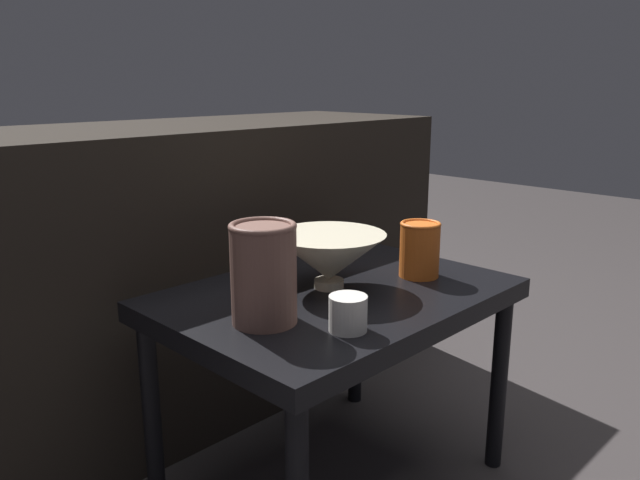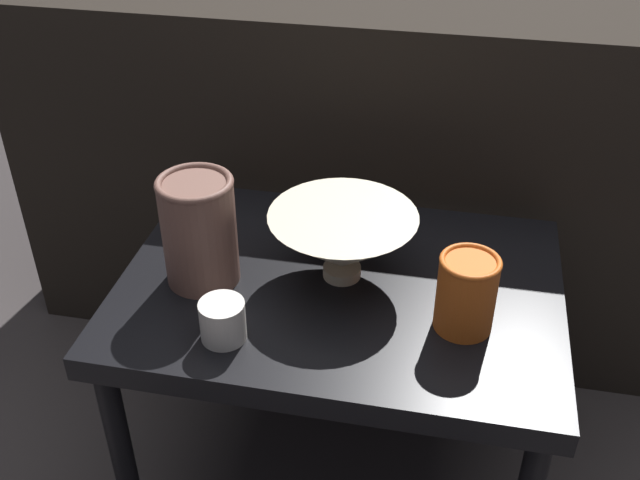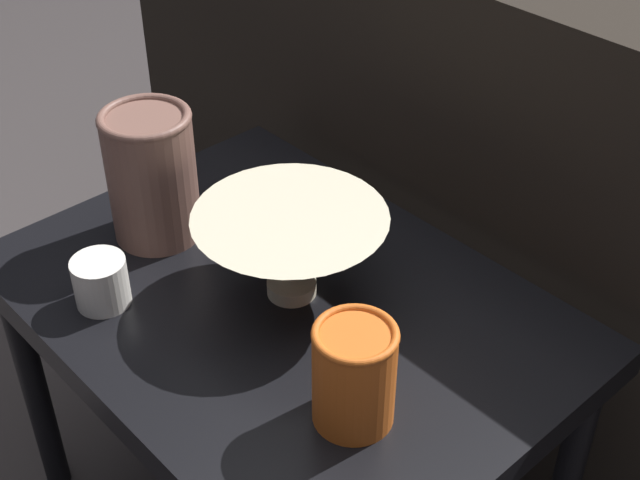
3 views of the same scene
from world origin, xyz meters
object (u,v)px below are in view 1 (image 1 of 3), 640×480
(vase_colorful_right, at_px, (420,248))
(cup, at_px, (348,313))
(bowl, at_px, (328,257))
(vase_textured_left, at_px, (264,272))

(vase_colorful_right, xyz_separation_m, cup, (-0.33, -0.09, -0.03))
(bowl, bearing_deg, cup, -127.57)
(vase_textured_left, height_order, cup, vase_textured_left)
(bowl, bearing_deg, vase_textured_left, -167.11)
(vase_textured_left, bearing_deg, vase_colorful_right, -5.04)
(vase_textured_left, xyz_separation_m, vase_colorful_right, (0.40, -0.04, -0.03))
(cup, bearing_deg, vase_textured_left, 119.72)
(cup, bearing_deg, vase_colorful_right, 15.72)
(vase_textured_left, bearing_deg, cup, -60.28)
(bowl, relative_size, vase_colorful_right, 1.93)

